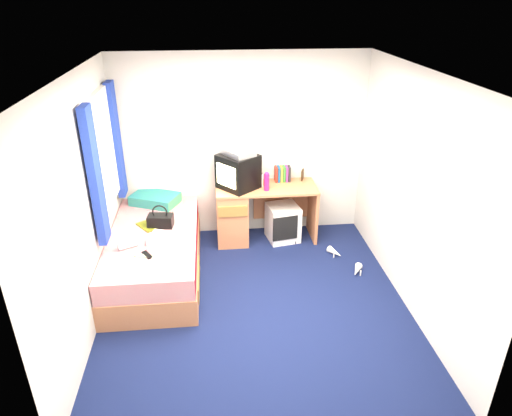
{
  "coord_description": "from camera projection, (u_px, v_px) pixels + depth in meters",
  "views": [
    {
      "loc": [
        -0.39,
        -3.94,
        3.05
      ],
      "look_at": [
        0.08,
        0.7,
        0.8
      ],
      "focal_mm": 32.0,
      "sensor_mm": 36.0,
      "label": 1
    }
  ],
  "objects": [
    {
      "name": "towel",
      "position": [
        162.0,
        239.0,
        4.97
      ],
      "size": [
        0.34,
        0.31,
        0.09
      ],
      "primitive_type": "cube",
      "rotation": [
        0.0,
        0.0,
        -0.34
      ],
      "color": "silver",
      "rests_on": "bed"
    },
    {
      "name": "vcr",
      "position": [
        238.0,
        152.0,
        5.64
      ],
      "size": [
        0.46,
        0.49,
        0.08
      ],
      "primitive_type": "cube",
      "rotation": [
        0.0,
        0.0,
        -0.97
      ],
      "color": "silver",
      "rests_on": "crt_tv"
    },
    {
      "name": "desk",
      "position": [
        245.0,
        211.0,
        6.0
      ],
      "size": [
        1.3,
        0.55,
        0.75
      ],
      "color": "#C67D52",
      "rests_on": "ground"
    },
    {
      "name": "picture_frame",
      "position": [
        302.0,
        175.0,
        6.05
      ],
      "size": [
        0.06,
        0.12,
        0.14
      ],
      "primitive_type": "cube",
      "rotation": [
        0.0,
        0.0,
        -0.34
      ],
      "color": "#2F200F",
      "rests_on": "desk"
    },
    {
      "name": "room_shell",
      "position": [
        255.0,
        178.0,
        4.26
      ],
      "size": [
        3.4,
        3.4,
        3.4
      ],
      "color": "white",
      "rests_on": "ground"
    },
    {
      "name": "white_heels",
      "position": [
        346.0,
        261.0,
        5.58
      ],
      "size": [
        0.34,
        0.66,
        0.09
      ],
      "color": "white",
      "rests_on": "ground"
    },
    {
      "name": "book_row",
      "position": [
        283.0,
        174.0,
        6.0
      ],
      "size": [
        0.2,
        0.13,
        0.2
      ],
      "color": "maroon",
      "rests_on": "desk"
    },
    {
      "name": "colour_swatch_fan",
      "position": [
        145.0,
        256.0,
        4.73
      ],
      "size": [
        0.23,
        0.11,
        0.01
      ],
      "primitive_type": "cube",
      "rotation": [
        0.0,
        0.0,
        -0.24
      ],
      "color": "yellow",
      "rests_on": "bed"
    },
    {
      "name": "aerosol_can",
      "position": [
        261.0,
        180.0,
        5.84
      ],
      "size": [
        0.05,
        0.05,
        0.17
      ],
      "primitive_type": "cylinder",
      "rotation": [
        0.0,
        0.0,
        -0.13
      ],
      "color": "white",
      "rests_on": "desk"
    },
    {
      "name": "remote_control",
      "position": [
        147.0,
        255.0,
        4.75
      ],
      "size": [
        0.13,
        0.16,
        0.02
      ],
      "primitive_type": "cube",
      "rotation": [
        0.0,
        0.0,
        0.55
      ],
      "color": "black",
      "rests_on": "bed"
    },
    {
      "name": "pink_water_bottle",
      "position": [
        267.0,
        182.0,
        5.72
      ],
      "size": [
        0.08,
        0.08,
        0.22
      ],
      "primitive_type": "cylinder",
      "rotation": [
        0.0,
        0.0,
        -0.21
      ],
      "color": "#C21B62",
      "rests_on": "desk"
    },
    {
      "name": "pillow",
      "position": [
        155.0,
        199.0,
        5.88
      ],
      "size": [
        0.68,
        0.57,
        0.13
      ],
      "primitive_type": "cube",
      "rotation": [
        0.0,
        0.0,
        -0.42
      ],
      "color": "#18599D",
      "rests_on": "bed"
    },
    {
      "name": "ground",
      "position": [
        255.0,
        304.0,
        4.89
      ],
      "size": [
        3.4,
        3.4,
        0.0
      ],
      "primitive_type": "plane",
      "color": "#0C1438",
      "rests_on": "ground"
    },
    {
      "name": "handbag",
      "position": [
        161.0,
        220.0,
        5.3
      ],
      "size": [
        0.31,
        0.2,
        0.27
      ],
      "rotation": [
        0.0,
        0.0,
        -0.13
      ],
      "color": "black",
      "rests_on": "bed"
    },
    {
      "name": "bed",
      "position": [
        155.0,
        254.0,
        5.3
      ],
      "size": [
        1.01,
        2.0,
        0.54
      ],
      "color": "#C67D52",
      "rests_on": "ground"
    },
    {
      "name": "magazine",
      "position": [
        150.0,
        225.0,
        5.34
      ],
      "size": [
        0.33,
        0.35,
        0.01
      ],
      "primitive_type": "cube",
      "rotation": [
        0.0,
        0.0,
        0.63
      ],
      "color": "#C7D017",
      "rests_on": "bed"
    },
    {
      "name": "water_bottle",
      "position": [
        128.0,
        245.0,
        4.87
      ],
      "size": [
        0.21,
        0.15,
        0.07
      ],
      "primitive_type": "cylinder",
      "rotation": [
        0.0,
        1.57,
        0.46
      ],
      "color": "silver",
      "rests_on": "bed"
    },
    {
      "name": "window_assembly",
      "position": [
        105.0,
        156.0,
        4.94
      ],
      "size": [
        0.11,
        1.42,
        1.4
      ],
      "color": "silver",
      "rests_on": "room_shell"
    },
    {
      "name": "crt_tv",
      "position": [
        238.0,
        172.0,
        5.75
      ],
      "size": [
        0.59,
        0.6,
        0.44
      ],
      "rotation": [
        0.0,
        0.0,
        -0.87
      ],
      "color": "black",
      "rests_on": "desk"
    },
    {
      "name": "storage_cube",
      "position": [
        283.0,
        222.0,
        6.06
      ],
      "size": [
        0.45,
        0.45,
        0.49
      ],
      "primitive_type": "cube",
      "rotation": [
        0.0,
        0.0,
        0.18
      ],
      "color": "white",
      "rests_on": "ground"
    }
  ]
}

